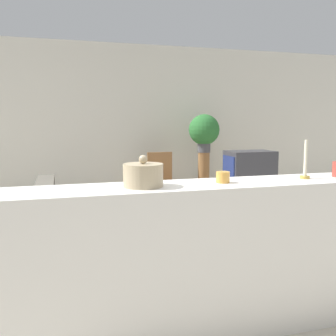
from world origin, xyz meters
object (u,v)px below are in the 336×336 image
object	(u,v)px
television	(249,171)
wooden_chair	(162,181)
potted_plant	(204,131)
decorative_bowl	(143,175)
couch	(75,227)

from	to	relation	value
television	wooden_chair	world-z (taller)	television
potted_plant	decorative_bowl	world-z (taller)	potted_plant
wooden_chair	decorative_bowl	world-z (taller)	decorative_bowl
potted_plant	decorative_bowl	distance (m)	3.84
potted_plant	decorative_bowl	size ratio (longest dim) A/B	2.45
couch	wooden_chair	xyz separation A→B (m)	(1.35, 1.36, 0.24)
television	wooden_chair	xyz separation A→B (m)	(-0.94, 1.03, -0.26)
television	wooden_chair	bearing A→B (deg)	132.44
potted_plant	decorative_bowl	bearing A→B (deg)	-117.25
wooden_chair	decorative_bowl	size ratio (longest dim) A/B	3.81
couch	television	xyz separation A→B (m)	(2.30, 0.33, 0.49)
wooden_chair	television	bearing A→B (deg)	-47.56
wooden_chair	potted_plant	bearing A→B (deg)	13.21
couch	decorative_bowl	xyz separation A→B (m)	(0.36, -1.87, 0.83)
wooden_chair	decorative_bowl	bearing A→B (deg)	-107.06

